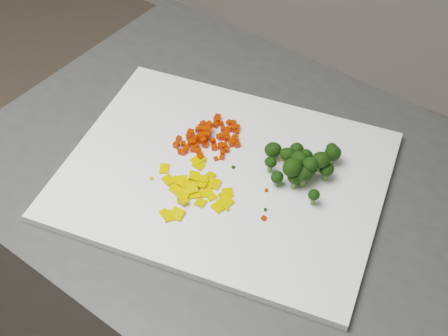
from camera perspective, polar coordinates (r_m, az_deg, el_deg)
The scene contains 138 objects.
counter_block at distance 1.35m, azimuth 2.25°, elevation -14.05°, with size 0.92×0.64×0.90m, color #3F3F3D.
cutting_board at distance 0.98m, azimuth 0.00°, elevation -0.66°, with size 0.49×0.38×0.01m, color white.
carrot_pile at distance 1.02m, azimuth -1.62°, elevation 3.32°, with size 0.11×0.11×0.03m, color red, non-canonical shape.
pepper_pile at distance 0.95m, azimuth -3.36°, elevation -1.68°, with size 0.13×0.13×0.02m, color #EAAB0C, non-canonical shape.
broccoli_pile at distance 0.96m, azimuth 7.23°, elevation 0.56°, with size 0.13×0.13×0.06m, color black, non-canonical shape.
carrot_cube_0 at distance 1.03m, azimuth 0.02°, elevation 2.88°, with size 0.01×0.01×0.01m, color red.
carrot_cube_1 at distance 1.03m, azimuth -3.24°, elevation 2.94°, with size 0.01×0.01×0.01m, color red.
carrot_cube_2 at distance 1.04m, azimuth 1.19°, elevation 3.69°, with size 0.01×0.01×0.01m, color red.
carrot_cube_3 at distance 1.03m, azimuth -3.00°, elevation 3.08°, with size 0.01×0.01×0.01m, color red.
carrot_cube_4 at distance 1.01m, azimuth -0.27°, elevation 2.12°, with size 0.01×0.01×0.01m, color red.
carrot_cube_5 at distance 1.05m, azimuth 0.48°, elevation 4.17°, with size 0.01×0.01×0.01m, color red.
carrot_cube_6 at distance 1.01m, azimuth -4.07°, elevation 1.52°, with size 0.01×0.01×0.01m, color red.
carrot_cube_7 at distance 1.02m, azimuth -3.10°, elevation 2.26°, with size 0.01×0.01×0.01m, color red.
carrot_cube_8 at distance 1.01m, azimuth 1.21°, elevation 2.18°, with size 0.01×0.01×0.01m, color red.
carrot_cube_9 at distance 1.01m, azimuth -1.69°, elevation 2.15°, with size 0.01×0.01×0.01m, color red.
carrot_cube_10 at distance 1.03m, azimuth -0.40°, elevation 2.86°, with size 0.01×0.01×0.01m, color red.
carrot_cube_11 at distance 1.04m, azimuth -1.89°, elevation 4.04°, with size 0.01×0.01×0.01m, color red.
carrot_cube_12 at distance 1.05m, azimuth -0.76°, elevation 4.09°, with size 0.01×0.01×0.01m, color red.
carrot_cube_13 at distance 1.01m, azimuth -3.57°, elevation 1.62°, with size 0.01×0.01×0.01m, color red.
carrot_cube_14 at distance 1.01m, azimuth -1.93°, elevation 2.76°, with size 0.01×0.01×0.01m, color red.
carrot_cube_15 at distance 1.05m, azimuth 0.86°, elevation 4.08°, with size 0.01×0.01×0.01m, color red.
carrot_cube_16 at distance 1.00m, azimuth -0.15°, elevation 1.36°, with size 0.01×0.01×0.01m, color red.
carrot_cube_17 at distance 1.02m, azimuth -2.63°, elevation 2.72°, with size 0.01×0.01×0.01m, color red.
carrot_cube_18 at distance 1.02m, azimuth -1.55°, elevation 3.49°, with size 0.01×0.01×0.01m, color red.
carrot_cube_19 at distance 1.02m, azimuth -4.37°, elevation 2.11°, with size 0.01×0.01×0.01m, color red.
carrot_cube_20 at distance 1.02m, azimuth -1.47°, elevation 3.31°, with size 0.01×0.01×0.01m, color red.
carrot_cube_21 at distance 1.01m, azimuth -3.42°, elevation 1.89°, with size 0.01×0.01×0.01m, color red.
carrot_cube_22 at distance 1.00m, azimuth -3.77°, elevation 1.42°, with size 0.01×0.01×0.01m, color red.
carrot_cube_23 at distance 1.06m, azimuth -0.59°, elevation 4.62°, with size 0.01×0.01×0.01m, color red.
carrot_cube_24 at distance 1.02m, azimuth -1.87°, elevation 3.52°, with size 0.01×0.01×0.01m, color red.
carrot_cube_25 at distance 1.02m, azimuth -2.86°, elevation 2.40°, with size 0.01×0.01×0.01m, color red.
carrot_cube_26 at distance 1.02m, azimuth 0.73°, elevation 2.34°, with size 0.01×0.01×0.01m, color red.
carrot_cube_27 at distance 1.02m, azimuth -3.74°, elevation 2.19°, with size 0.01×0.01×0.01m, color red.
carrot_cube_28 at distance 0.99m, azimuth -0.18°, elevation 0.98°, with size 0.01×0.01×0.01m, color red.
carrot_cube_29 at distance 1.02m, azimuth -1.81°, elevation 2.75°, with size 0.01×0.01×0.01m, color red.
carrot_cube_30 at distance 1.00m, azimuth -2.19°, elevation 1.15°, with size 0.01×0.01×0.01m, color red.
carrot_cube_31 at distance 1.01m, azimuth -2.85°, elevation 1.74°, with size 0.01×0.01×0.01m, color red.
carrot_cube_32 at distance 1.01m, azimuth -1.03°, elevation 2.51°, with size 0.01×0.01×0.01m, color red.
carrot_cube_33 at distance 1.05m, azimuth -0.75°, elevation 3.96°, with size 0.01×0.01×0.01m, color red.
carrot_cube_34 at distance 1.01m, azimuth 0.27°, elevation 1.67°, with size 0.01×0.01×0.01m, color red.
carrot_cube_35 at distance 1.01m, azimuth -0.27°, elevation 1.94°, with size 0.01×0.01×0.01m, color red.
carrot_cube_36 at distance 1.01m, azimuth 0.04°, elevation 2.02°, with size 0.01×0.01×0.01m, color red.
carrot_cube_37 at distance 1.04m, azimuth -0.10°, elevation 3.58°, with size 0.01×0.01×0.01m, color red.
carrot_cube_38 at distance 1.02m, azimuth -2.85°, elevation 2.34°, with size 0.01×0.01×0.01m, color red.
carrot_cube_39 at distance 1.02m, azimuth -2.87°, elevation 2.33°, with size 0.01×0.01×0.01m, color red.
carrot_cube_40 at distance 1.04m, azimuth 1.17°, elevation 3.31°, with size 0.01×0.01×0.01m, color red.
carrot_cube_41 at distance 1.01m, azimuth -0.91°, elevation 1.91°, with size 0.01×0.01×0.01m, color red.
carrot_cube_42 at distance 0.99m, azimuth -2.13°, elevation 0.95°, with size 0.01×0.01×0.01m, color red.
carrot_cube_43 at distance 1.03m, azimuth 0.15°, elevation 3.02°, with size 0.01×0.01×0.01m, color red.
carrot_cube_44 at distance 1.02m, azimuth -2.27°, elevation 2.60°, with size 0.01×0.01×0.01m, color red.
carrot_cube_45 at distance 1.01m, azimuth -3.51°, elevation 1.58°, with size 0.01×0.01×0.01m, color red.
carrot_cube_46 at distance 1.01m, azimuth -2.19°, elevation 2.91°, with size 0.01×0.01×0.01m, color red.
carrot_cube_47 at distance 1.02m, azimuth -1.96°, elevation 2.58°, with size 0.01×0.01×0.01m, color red.
carrot_cube_48 at distance 1.04m, azimuth 0.88°, elevation 3.63°, with size 0.01×0.01×0.01m, color red.
carrot_cube_49 at distance 1.05m, azimuth -0.23°, elevation 4.07°, with size 0.01×0.01×0.01m, color red.
carrot_cube_50 at distance 1.02m, azimuth 1.00°, elevation 2.68°, with size 0.01×0.01×0.01m, color red.
carrot_cube_51 at distance 1.03m, azimuth -3.29°, elevation 2.80°, with size 0.01×0.01×0.01m, color red.
carrot_cube_52 at distance 1.03m, azimuth -1.96°, elevation 3.09°, with size 0.01×0.01×0.01m, color red.
carrot_cube_53 at distance 1.01m, azimuth -1.94°, elevation 2.53°, with size 0.01×0.01×0.01m, color red.
carrot_cube_54 at distance 1.05m, azimuth -0.68°, elevation 4.36°, with size 0.01×0.01×0.01m, color red.
carrot_cube_55 at distance 1.03m, azimuth -2.41°, elevation 3.53°, with size 0.01×0.01×0.01m, color red.
carrot_cube_56 at distance 1.00m, azimuth -2.31°, elevation 1.50°, with size 0.01×0.01×0.01m, color red.
carrot_cube_57 at distance 1.04m, azimuth 0.30°, elevation 3.50°, with size 0.01×0.01×0.01m, color red.
carrot_cube_58 at distance 1.02m, azimuth 0.27°, elevation 2.75°, with size 0.01×0.01×0.01m, color red.
carrot_cube_59 at distance 1.01m, azimuth -2.51°, elevation 2.08°, with size 0.01×0.01×0.01m, color red.
carrot_cube_60 at distance 1.02m, azimuth -1.82°, elevation 3.06°, with size 0.01×0.01×0.01m, color red.
carrot_cube_61 at distance 1.03m, azimuth -1.40°, elevation 3.76°, with size 0.01×0.01×0.01m, color red.
carrot_cube_62 at distance 1.03m, azimuth -4.15°, elevation 2.69°, with size 0.01×0.01×0.01m, color red.
carrot_cube_63 at distance 1.05m, azimuth -2.16°, elevation 3.80°, with size 0.01×0.01×0.01m, color red.
carrot_cube_64 at distance 1.02m, azimuth -1.43°, elevation 3.38°, with size 0.01×0.01×0.01m, color red.
carrot_cube_65 at distance 1.02m, azimuth -1.54°, elevation 3.05°, with size 0.01×0.01×0.01m, color red.
carrot_cube_66 at distance 1.03m, azimuth -1.38°, elevation 3.94°, with size 0.01×0.01×0.01m, color red.
carrot_cube_67 at distance 1.03m, azimuth -3.06°, elevation 3.24°, with size 0.01×0.01×0.01m, color red.
pepper_chunk_0 at distance 0.94m, azimuth -4.02°, elevation -2.30°, with size 0.01×0.01×0.00m, color #EAAB0C.
pepper_chunk_1 at distance 0.93m, azimuth 0.13°, elevation -3.10°, with size 0.02×0.02×0.00m, color #EAAB0C.
pepper_chunk_2 at distance 0.92m, azimuth -4.31°, elevation -4.31°, with size 0.02×0.01×0.00m, color #EAAB0C.
pepper_chunk_3 at distance 0.96m, azimuth -0.91°, elevation -1.47°, with size 0.02×0.02×0.00m, color #EAAB0C.
pepper_chunk_4 at distance 0.94m, azimuth -3.70°, elevation -2.51°, with size 0.02×0.02×0.00m, color #EAAB0C.
pepper_chunk_5 at distance 0.94m, azimuth -3.68°, elevation -2.96°, with size 0.01×0.02×0.00m, color #EAAB0C.
pepper_chunk_6 at distance 0.96m, azimuth -1.33°, elevation -1.43°, with size 0.02×0.02×0.00m, color #EAAB0C.
pepper_chunk_7 at distance 0.95m, azimuth -1.64°, elevation -2.28°, with size 0.02×0.02×0.00m, color #EAAB0C.
pepper_chunk_8 at distance 0.92m, azimuth -5.11°, elevation -4.38°, with size 0.02×0.01×0.00m, color #EAAB0C.
pepper_chunk_9 at distance 0.99m, azimuth -2.34°, elevation 0.25°, with size 0.01×0.02×0.00m, color #EAAB0C.
pepper_chunk_10 at distance 0.94m, azimuth -2.72°, elevation -2.48°, with size 0.02×0.01×0.01m, color #EAAB0C.
pepper_chunk_11 at distance 0.95m, azimuth -3.50°, elevation -2.35°, with size 0.02×0.02×0.00m, color #EAAB0C.
pepper_chunk_12 at distance 0.97m, azimuth -4.37°, elevation -1.14°, with size 0.02×0.02×0.00m, color #EAAB0C.
pepper_chunk_13 at distance 0.95m, azimuth -3.33°, elevation -1.57°, with size 0.02×0.02×0.00m, color #EAAB0C.
pepper_chunk_14 at distance 0.96m, azimuth -2.73°, elevation -0.72°, with size 0.02×0.02×0.00m, color #EAAB0C.
pepper_chunk_15 at distance 0.99m, azimuth -2.21°, elevation 0.56°, with size 0.02×0.02×0.00m, color #EAAB0C.
pepper_chunk_16 at distance 0.94m, azimuth -1.31°, elevation -2.46°, with size 0.02×0.01×0.00m, color #EAAB0C.
pepper_chunk_17 at distance 0.92m, azimuth -5.43°, elevation -4.18°, with size 0.02×0.01×0.00m, color #EAAB0C.
pepper_chunk_18 at distance 0.96m, azimuth -3.77°, elevation -1.15°, with size 0.01×0.02×0.00m, color #EAAB0C.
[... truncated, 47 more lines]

